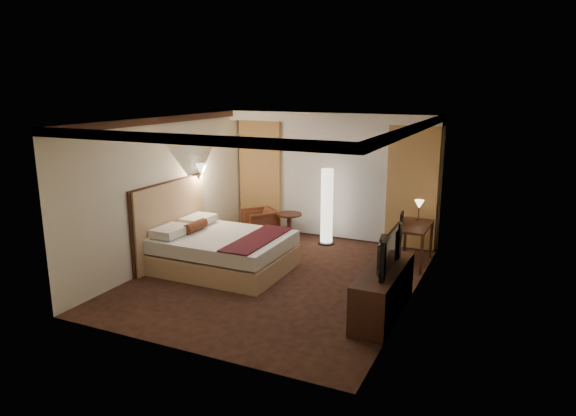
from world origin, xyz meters
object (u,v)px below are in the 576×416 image
at_px(side_table, 289,227).
at_px(office_chair, 391,237).
at_px(bed, 224,252).
at_px(floor_lamp, 327,207).
at_px(television, 383,246).
at_px(dresser, 383,291).
at_px(desk, 413,244).
at_px(armchair, 260,222).

distance_m(side_table, office_chair, 2.34).
distance_m(bed, floor_lamp, 2.52).
distance_m(office_chair, television, 2.41).
height_order(office_chair, dresser, office_chair).
xyz_separation_m(bed, floor_lamp, (1.13, 2.20, 0.47)).
height_order(side_table, office_chair, office_chair).
xyz_separation_m(desk, dresser, (0.05, -2.36, -0.02)).
relative_size(desk, television, 0.95).
bearing_deg(floor_lamp, desk, -14.75).
relative_size(floor_lamp, office_chair, 1.66).
xyz_separation_m(office_chair, dresser, (0.45, -2.31, -0.13)).
relative_size(armchair, side_table, 1.16).
relative_size(bed, office_chair, 2.33).
bearing_deg(bed, dresser, -12.06).
relative_size(side_table, desk, 0.54).
relative_size(bed, armchair, 3.26).
bearing_deg(bed, floor_lamp, 62.92).
xyz_separation_m(desk, office_chair, (-0.40, -0.05, 0.11)).
distance_m(bed, side_table, 2.11).
xyz_separation_m(bed, television, (3.04, -0.66, 0.70)).
bearing_deg(side_table, television, -45.32).
height_order(floor_lamp, dresser, floor_lamp).
height_order(armchair, floor_lamp, floor_lamp).
bearing_deg(office_chair, dresser, -87.19).
relative_size(armchair, office_chair, 0.72).
bearing_deg(dresser, side_table, 134.99).
height_order(bed, office_chair, office_chair).
distance_m(armchair, dresser, 4.34).
bearing_deg(armchair, office_chair, 34.91).
xyz_separation_m(armchair, floor_lamp, (1.48, 0.18, 0.45)).
bearing_deg(television, office_chair, 8.93).
xyz_separation_m(armchair, dresser, (3.42, -2.68, 0.01)).
bearing_deg(armchair, dresser, 3.85).
height_order(side_table, floor_lamp, floor_lamp).
relative_size(armchair, desk, 0.63).
bearing_deg(television, desk, -0.88).
xyz_separation_m(bed, office_chair, (2.62, 1.66, 0.15)).
xyz_separation_m(bed, side_table, (0.33, 2.08, -0.03)).
relative_size(bed, floor_lamp, 1.41).
relative_size(armchair, dresser, 0.38).
bearing_deg(dresser, armchair, 141.95).
height_order(armchair, desk, desk).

